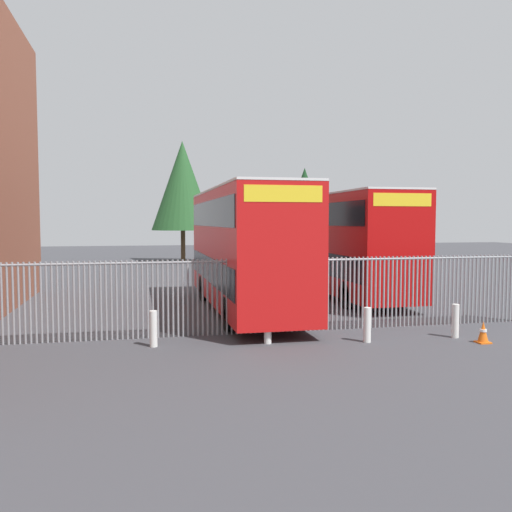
{
  "coord_description": "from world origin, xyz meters",
  "views": [
    {
      "loc": [
        -4.23,
        -15.11,
        3.28
      ],
      "look_at": [
        0.0,
        4.0,
        2.0
      ],
      "focal_mm": 37.52,
      "sensor_mm": 36.0,
      "label": 1
    }
  ],
  "objects_px": {
    "bollard_center_front": "(268,326)",
    "bollard_far_right": "(455,321)",
    "double_decker_bus_behind_fence_left": "(342,241)",
    "bollard_near_left": "(154,329)",
    "bollard_near_right": "(367,325)",
    "traffic_cone_by_gate": "(483,332)",
    "double_decker_bus_near_gate": "(244,245)"
  },
  "relations": [
    {
      "from": "bollard_near_right",
      "to": "double_decker_bus_behind_fence_left",
      "type": "bearing_deg",
      "value": 72.73
    },
    {
      "from": "double_decker_bus_behind_fence_left",
      "to": "traffic_cone_by_gate",
      "type": "xyz_separation_m",
      "value": [
        0.33,
        -9.39,
        -2.13
      ]
    },
    {
      "from": "double_decker_bus_behind_fence_left",
      "to": "bollard_far_right",
      "type": "height_order",
      "value": "double_decker_bus_behind_fence_left"
    },
    {
      "from": "double_decker_bus_behind_fence_left",
      "to": "bollard_center_front",
      "type": "relative_size",
      "value": 11.38
    },
    {
      "from": "double_decker_bus_near_gate",
      "to": "bollard_near_left",
      "type": "height_order",
      "value": "double_decker_bus_near_gate"
    },
    {
      "from": "double_decker_bus_behind_fence_left",
      "to": "bollard_near_left",
      "type": "relative_size",
      "value": 11.38
    },
    {
      "from": "double_decker_bus_near_gate",
      "to": "traffic_cone_by_gate",
      "type": "xyz_separation_m",
      "value": [
        5.31,
        -6.39,
        -2.13
      ]
    },
    {
      "from": "double_decker_bus_behind_fence_left",
      "to": "bollard_near_left",
      "type": "xyz_separation_m",
      "value": [
        -8.35,
        -7.91,
        -1.95
      ]
    },
    {
      "from": "double_decker_bus_behind_fence_left",
      "to": "bollard_far_right",
      "type": "distance_m",
      "value": 8.84
    },
    {
      "from": "double_decker_bus_behind_fence_left",
      "to": "traffic_cone_by_gate",
      "type": "relative_size",
      "value": 18.32
    },
    {
      "from": "bollard_center_front",
      "to": "bollard_near_left",
      "type": "bearing_deg",
      "value": 174.59
    },
    {
      "from": "double_decker_bus_behind_fence_left",
      "to": "traffic_cone_by_gate",
      "type": "distance_m",
      "value": 9.63
    },
    {
      "from": "bollard_near_left",
      "to": "bollard_far_right",
      "type": "distance_m",
      "value": 8.36
    },
    {
      "from": "double_decker_bus_near_gate",
      "to": "bollard_near_right",
      "type": "relative_size",
      "value": 11.38
    },
    {
      "from": "bollard_near_left",
      "to": "bollard_near_right",
      "type": "height_order",
      "value": "same"
    },
    {
      "from": "double_decker_bus_behind_fence_left",
      "to": "bollard_center_front",
      "type": "bearing_deg",
      "value": -123.15
    },
    {
      "from": "double_decker_bus_near_gate",
      "to": "bollard_center_front",
      "type": "distance_m",
      "value": 5.56
    },
    {
      "from": "bollard_center_front",
      "to": "double_decker_bus_behind_fence_left",
      "type": "bearing_deg",
      "value": 56.85
    },
    {
      "from": "bollard_near_right",
      "to": "bollard_near_left",
      "type": "bearing_deg",
      "value": 172.77
    },
    {
      "from": "bollard_near_right",
      "to": "traffic_cone_by_gate",
      "type": "distance_m",
      "value": 3.11
    },
    {
      "from": "double_decker_bus_near_gate",
      "to": "bollard_near_left",
      "type": "distance_m",
      "value": 6.26
    },
    {
      "from": "traffic_cone_by_gate",
      "to": "double_decker_bus_behind_fence_left",
      "type": "bearing_deg",
      "value": 92.01
    },
    {
      "from": "bollard_far_right",
      "to": "bollard_near_right",
      "type": "bearing_deg",
      "value": 179.96
    },
    {
      "from": "bollard_center_front",
      "to": "traffic_cone_by_gate",
      "type": "height_order",
      "value": "bollard_center_front"
    },
    {
      "from": "bollard_near_left",
      "to": "bollard_far_right",
      "type": "xyz_separation_m",
      "value": [
        8.33,
        -0.72,
        0.0
      ]
    },
    {
      "from": "bollard_center_front",
      "to": "bollard_far_right",
      "type": "height_order",
      "value": "same"
    },
    {
      "from": "bollard_near_left",
      "to": "bollard_near_right",
      "type": "xyz_separation_m",
      "value": [
        5.67,
        -0.72,
        0.0
      ]
    },
    {
      "from": "bollard_center_front",
      "to": "traffic_cone_by_gate",
      "type": "relative_size",
      "value": 1.61
    },
    {
      "from": "bollard_center_front",
      "to": "double_decker_bus_near_gate",
      "type": "bearing_deg",
      "value": 85.87
    },
    {
      "from": "bollard_far_right",
      "to": "traffic_cone_by_gate",
      "type": "height_order",
      "value": "bollard_far_right"
    },
    {
      "from": "double_decker_bus_behind_fence_left",
      "to": "bollard_center_front",
      "type": "distance_m",
      "value": 9.97
    },
    {
      "from": "bollard_far_right",
      "to": "bollard_center_front",
      "type": "bearing_deg",
      "value": 175.32
    }
  ]
}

